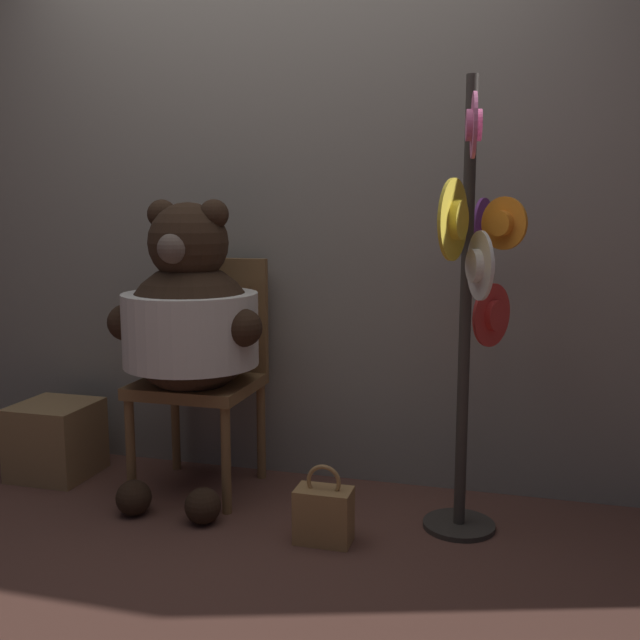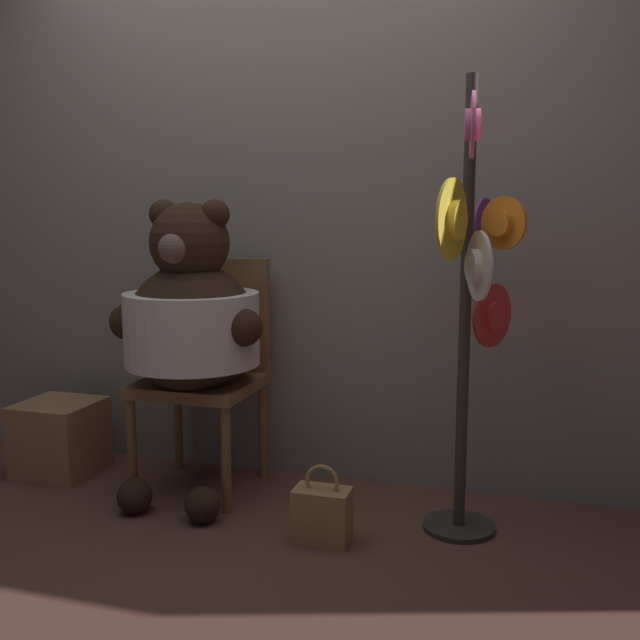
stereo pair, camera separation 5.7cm
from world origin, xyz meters
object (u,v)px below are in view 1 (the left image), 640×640
at_px(chair, 205,364).
at_px(hat_display_rack, 473,290).
at_px(teddy_bear, 190,321).
at_px(handbag_on_ground, 324,514).

bearing_deg(chair, hat_display_rack, -9.65).
height_order(chair, hat_display_rack, hat_display_rack).
distance_m(teddy_bear, handbag_on_ground, 0.97).
bearing_deg(teddy_bear, hat_display_rack, -1.84).
relative_size(teddy_bear, hat_display_rack, 0.75).
height_order(chair, teddy_bear, teddy_bear).
bearing_deg(teddy_bear, chair, 93.91).
xyz_separation_m(chair, teddy_bear, (0.01, -0.16, 0.22)).
xyz_separation_m(teddy_bear, hat_display_rack, (1.16, -0.04, 0.17)).
xyz_separation_m(teddy_bear, handbag_on_ground, (0.66, -0.27, -0.66)).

